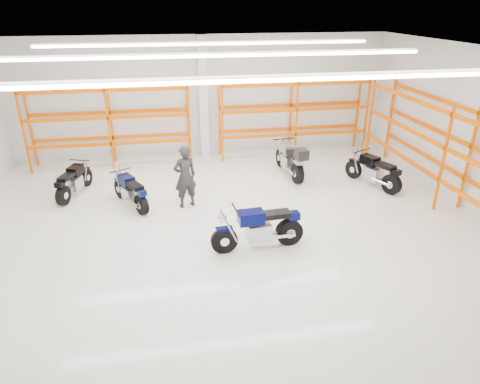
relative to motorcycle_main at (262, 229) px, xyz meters
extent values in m
plane|color=silver|center=(-0.67, 1.18, -0.53)|extent=(14.00, 14.00, 0.00)
cube|color=silver|center=(-0.67, 7.18, 1.72)|extent=(14.00, 0.02, 4.50)
cube|color=silver|center=(-0.67, -4.82, 1.72)|extent=(14.00, 0.02, 4.50)
cube|color=silver|center=(6.33, 1.18, 1.72)|extent=(0.02, 12.00, 4.50)
cube|color=white|center=(-0.67, 1.18, 3.97)|extent=(14.00, 12.00, 0.02)
cube|color=white|center=(-0.67, -1.82, 3.87)|extent=(10.00, 0.22, 0.10)
cube|color=white|center=(-0.67, 1.68, 3.87)|extent=(10.00, 0.22, 0.10)
cube|color=white|center=(-0.67, 4.68, 3.87)|extent=(10.00, 0.22, 0.10)
cylinder|color=black|center=(-0.93, -0.06, -0.20)|extent=(0.67, 0.18, 0.66)
cylinder|color=black|center=(0.71, 0.05, -0.19)|extent=(0.69, 0.24, 0.68)
cylinder|color=silver|center=(-0.93, -0.06, -0.20)|extent=(0.23, 0.17, 0.22)
cylinder|color=silver|center=(0.71, 0.05, -0.19)|extent=(0.26, 0.24, 0.24)
cube|color=#04073B|center=(-0.93, -0.06, 0.12)|extent=(0.41, 0.19, 0.07)
cube|color=#B7B7BC|center=(-0.08, 0.00, -0.07)|extent=(0.60, 0.43, 0.42)
cube|color=#A5A5AA|center=(0.34, 0.03, -0.18)|extent=(0.77, 0.18, 0.09)
cube|color=#04073B|center=(-0.27, -0.02, 0.34)|extent=(0.64, 0.41, 0.31)
cube|color=black|center=(0.34, 0.03, 0.34)|extent=(0.74, 0.38, 0.13)
cube|color=#04073B|center=(0.80, 0.06, 0.26)|extent=(0.30, 0.26, 0.18)
cylinder|color=black|center=(-0.65, -0.04, 0.59)|extent=(0.09, 0.77, 0.04)
sphere|color=silver|center=(-0.97, -0.06, 0.41)|extent=(0.21, 0.21, 0.21)
cylinder|color=silver|center=(0.39, -0.14, -0.18)|extent=(0.83, 0.16, 0.10)
cylinder|color=black|center=(-4.78, 4.78, -0.24)|extent=(0.30, 0.58, 0.58)
cylinder|color=black|center=(-5.25, 3.42, -0.23)|extent=(0.36, 0.62, 0.60)
cylinder|color=silver|center=(-4.78, 4.78, -0.24)|extent=(0.19, 0.23, 0.19)
cylinder|color=silver|center=(-5.25, 3.42, -0.23)|extent=(0.25, 0.26, 0.21)
cube|color=black|center=(-4.78, 4.78, 0.04)|extent=(0.25, 0.37, 0.06)
cube|color=#B7B7BC|center=(-5.03, 4.07, -0.13)|extent=(0.49, 0.59, 0.37)
cube|color=#A5A5AA|center=(-5.15, 3.73, -0.22)|extent=(0.33, 0.67, 0.08)
cube|color=black|center=(-4.97, 4.24, 0.24)|extent=(0.49, 0.62, 0.27)
cube|color=black|center=(-5.15, 3.73, 0.24)|extent=(0.48, 0.69, 0.12)
cube|color=black|center=(-5.28, 3.35, 0.16)|extent=(0.28, 0.31, 0.15)
cylinder|color=black|center=(-4.86, 4.55, 0.45)|extent=(0.65, 0.25, 0.03)
sphere|color=silver|center=(-4.77, 4.82, 0.30)|extent=(0.18, 0.18, 0.18)
cylinder|color=silver|center=(-5.31, 3.74, -0.22)|extent=(0.32, 0.71, 0.09)
cylinder|color=black|center=(-3.64, 3.64, -0.24)|extent=(0.38, 0.56, 0.58)
cylinder|color=black|center=(-2.95, 2.38, -0.23)|extent=(0.44, 0.60, 0.60)
cylinder|color=silver|center=(-3.64, 3.64, -0.24)|extent=(0.21, 0.23, 0.19)
cylinder|color=silver|center=(-2.95, 2.38, -0.23)|extent=(0.27, 0.28, 0.21)
cube|color=#06113F|center=(-3.64, 3.64, 0.04)|extent=(0.29, 0.37, 0.06)
cube|color=#B7B7BC|center=(-3.28, 2.99, -0.13)|extent=(0.54, 0.60, 0.36)
cube|color=#A5A5AA|center=(-3.10, 2.67, -0.23)|extent=(0.43, 0.64, 0.08)
cube|color=#06113F|center=(-3.36, 3.14, 0.24)|extent=(0.55, 0.63, 0.27)
cube|color=black|center=(-3.10, 2.67, 0.24)|extent=(0.56, 0.69, 0.12)
cube|color=#06113F|center=(-2.91, 2.32, 0.16)|extent=(0.31, 0.32, 0.15)
cylinder|color=black|center=(-3.52, 3.43, 0.45)|extent=(0.61, 0.35, 0.03)
sphere|color=silver|center=(-3.66, 3.68, 0.29)|extent=(0.18, 0.18, 0.18)
cylinder|color=silver|center=(-3.22, 2.56, -0.23)|extent=(0.42, 0.67, 0.09)
cylinder|color=black|center=(1.94, 5.45, -0.20)|extent=(0.19, 0.67, 0.66)
cylinder|color=black|center=(2.09, 3.80, -0.19)|extent=(0.26, 0.70, 0.68)
cylinder|color=silver|center=(1.94, 5.45, -0.20)|extent=(0.17, 0.23, 0.22)
cylinder|color=silver|center=(2.09, 3.80, -0.19)|extent=(0.24, 0.26, 0.24)
cube|color=gray|center=(1.94, 5.45, 0.13)|extent=(0.20, 0.41, 0.07)
cube|color=#B7B7BC|center=(2.02, 4.59, -0.07)|extent=(0.44, 0.60, 0.42)
cube|color=#A5A5AA|center=(2.05, 4.17, -0.18)|extent=(0.20, 0.78, 0.09)
cube|color=gray|center=(2.00, 4.79, 0.35)|extent=(0.43, 0.65, 0.31)
cube|color=black|center=(2.05, 4.17, 0.35)|extent=(0.39, 0.75, 0.13)
cube|color=gray|center=(2.09, 3.71, 0.26)|extent=(0.27, 0.31, 0.18)
cylinder|color=black|center=(1.97, 5.16, 0.59)|extent=(0.77, 0.11, 0.04)
sphere|color=silver|center=(1.94, 5.49, 0.41)|extent=(0.21, 0.21, 0.21)
cylinder|color=silver|center=(1.88, 4.11, -0.18)|extent=(0.17, 0.83, 0.10)
cube|color=black|center=(2.10, 3.58, 0.55)|extent=(0.41, 0.45, 0.33)
cylinder|color=black|center=(4.09, 3.87, -0.22)|extent=(0.37, 0.63, 0.63)
cylinder|color=black|center=(4.72, 2.43, -0.21)|extent=(0.43, 0.67, 0.65)
cylinder|color=silver|center=(4.09, 3.87, -0.22)|extent=(0.22, 0.25, 0.21)
cylinder|color=silver|center=(4.72, 2.43, -0.21)|extent=(0.28, 0.30, 0.23)
cube|color=black|center=(4.09, 3.87, 0.10)|extent=(0.30, 0.41, 0.06)
cube|color=#B7B7BC|center=(4.42, 3.12, -0.09)|extent=(0.56, 0.65, 0.40)
cube|color=#A5A5AA|center=(4.58, 2.76, -0.20)|extent=(0.41, 0.72, 0.08)
cube|color=black|center=(4.34, 3.29, 0.31)|extent=(0.56, 0.68, 0.29)
cube|color=black|center=(4.58, 2.76, 0.31)|extent=(0.57, 0.76, 0.13)
cube|color=black|center=(4.76, 2.35, 0.22)|extent=(0.32, 0.34, 0.17)
cylinder|color=black|center=(4.20, 3.62, 0.54)|extent=(0.69, 0.33, 0.04)
sphere|color=silver|center=(4.07, 3.91, 0.37)|extent=(0.20, 0.20, 0.20)
cylinder|color=silver|center=(4.44, 2.65, -0.20)|extent=(0.40, 0.76, 0.09)
imported|color=black|center=(-1.67, 2.68, 0.41)|extent=(0.80, 0.65, 1.88)
cube|color=white|center=(-0.67, 7.00, 1.72)|extent=(0.32, 0.32, 4.50)
cube|color=#F65E00|center=(-6.87, 7.06, 0.97)|extent=(0.07, 0.07, 3.00)
cube|color=#F65E00|center=(-6.87, 6.26, 0.97)|extent=(0.07, 0.07, 3.00)
cube|color=#F65E00|center=(-4.07, 7.06, 0.97)|extent=(0.07, 0.07, 3.00)
cube|color=#F65E00|center=(-4.07, 6.26, 0.97)|extent=(0.07, 0.07, 3.00)
cube|color=#F65E00|center=(-1.27, 7.06, 0.97)|extent=(0.07, 0.07, 3.00)
cube|color=#F65E00|center=(-1.27, 6.26, 0.97)|extent=(0.07, 0.07, 3.00)
cube|color=#F65E00|center=(-4.07, 7.06, 0.40)|extent=(5.60, 0.07, 0.12)
cube|color=#F65E00|center=(-4.07, 6.26, 0.40)|extent=(5.60, 0.07, 0.12)
cube|color=#F65E00|center=(-4.07, 7.06, 1.34)|extent=(5.60, 0.07, 0.12)
cube|color=#F65E00|center=(-4.07, 6.26, 1.34)|extent=(5.60, 0.07, 0.12)
cube|color=#F65E00|center=(-4.07, 7.06, 2.28)|extent=(5.60, 0.07, 0.12)
cube|color=#F65E00|center=(-4.07, 6.26, 2.28)|extent=(5.60, 0.07, 0.12)
cube|color=#F65E00|center=(-0.07, 7.06, 0.97)|extent=(0.07, 0.07, 3.00)
cube|color=#F65E00|center=(-0.07, 6.26, 0.97)|extent=(0.07, 0.07, 3.00)
cube|color=#F65E00|center=(2.73, 7.06, 0.97)|extent=(0.07, 0.07, 3.00)
cube|color=#F65E00|center=(2.73, 6.26, 0.97)|extent=(0.07, 0.07, 3.00)
cube|color=#F65E00|center=(5.53, 7.06, 0.97)|extent=(0.07, 0.07, 3.00)
cube|color=#F65E00|center=(5.53, 6.26, 0.97)|extent=(0.07, 0.07, 3.00)
cube|color=#F65E00|center=(2.73, 7.06, 0.40)|extent=(5.60, 0.07, 0.12)
cube|color=#F65E00|center=(2.73, 6.26, 0.40)|extent=(5.60, 0.07, 0.12)
cube|color=#F65E00|center=(2.73, 7.06, 1.34)|extent=(5.60, 0.07, 0.12)
cube|color=#F65E00|center=(2.73, 6.26, 1.34)|extent=(5.60, 0.07, 0.12)
cube|color=#F65E00|center=(2.73, 7.06, 2.28)|extent=(5.60, 0.07, 0.12)
cube|color=#F65E00|center=(2.73, 6.26, 2.28)|extent=(5.60, 0.07, 0.12)
cube|color=#F65E00|center=(6.21, 1.18, 0.97)|extent=(0.07, 0.07, 3.00)
cube|color=#F65E00|center=(5.41, 1.18, 0.97)|extent=(0.07, 0.07, 3.00)
cube|color=#F65E00|center=(6.21, 5.68, 0.97)|extent=(0.07, 0.07, 3.00)
cube|color=#F65E00|center=(5.41, 5.68, 0.97)|extent=(0.07, 0.07, 3.00)
cube|color=#F65E00|center=(6.21, 1.18, 0.40)|extent=(0.07, 9.00, 0.12)
cube|color=#F65E00|center=(5.41, 1.18, 0.40)|extent=(0.07, 9.00, 0.12)
cube|color=#F65E00|center=(6.21, 1.18, 1.34)|extent=(0.07, 9.00, 0.12)
cube|color=#F65E00|center=(5.41, 1.18, 1.34)|extent=(0.07, 9.00, 0.12)
cube|color=#F65E00|center=(6.21, 1.18, 2.28)|extent=(0.07, 9.00, 0.12)
cube|color=#F65E00|center=(5.41, 1.18, 2.28)|extent=(0.07, 9.00, 0.12)
camera|label=1|loc=(-2.12, -8.84, 5.05)|focal=32.00mm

